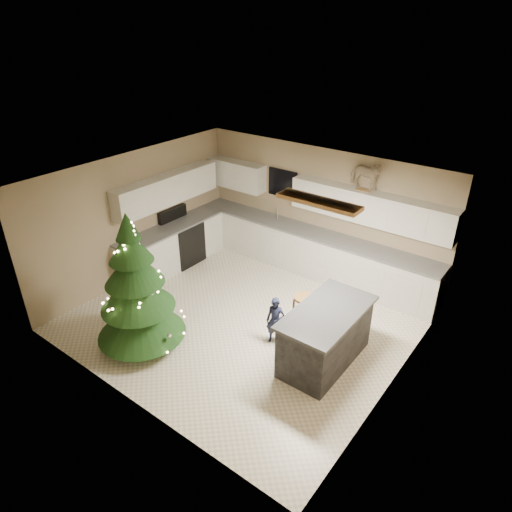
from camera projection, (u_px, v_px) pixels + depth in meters
name	position (u px, v px, depth m)	size (l,w,h in m)	color
ground_plane	(244.00, 319.00, 8.25)	(5.50, 5.50, 0.00)	beige
room_shell	(244.00, 232.00, 7.41)	(5.52, 5.02, 2.61)	gray
cabinetry	(259.00, 237.00, 9.53)	(5.50, 3.20, 2.00)	silver
island	(325.00, 336.00, 7.06)	(0.90, 1.70, 0.95)	black
bar_stool	(304.00, 305.00, 7.72)	(0.36, 0.36, 0.70)	olive
christmas_tree	(137.00, 294.00, 7.20)	(1.48, 1.43, 2.37)	#3F2816
toddler	(275.00, 321.00, 7.50)	(0.31, 0.20, 0.85)	black
rocking_horse	(365.00, 175.00, 8.27)	(0.65, 0.30, 0.56)	olive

